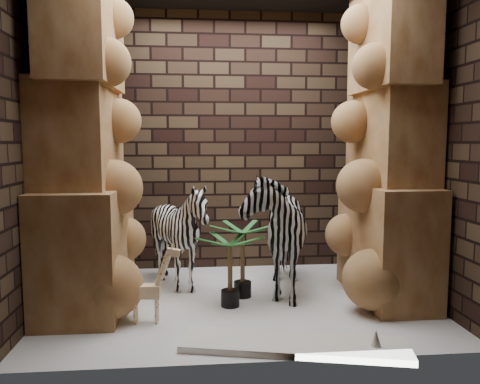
{
  "coord_description": "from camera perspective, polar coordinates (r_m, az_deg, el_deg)",
  "views": [
    {
      "loc": [
        -0.4,
        -4.31,
        1.5
      ],
      "look_at": [
        0.02,
        0.15,
        1.03
      ],
      "focal_mm": 35.26,
      "sensor_mm": 36.0,
      "label": 1
    }
  ],
  "objects": [
    {
      "name": "wall_front",
      "position": [
        3.09,
        2.16,
        6.0
      ],
      "size": [
        3.5,
        0.0,
        3.5
      ],
      "primitive_type": "plane",
      "rotation": [
        -1.57,
        0.0,
        0.0
      ],
      "color": "black",
      "rests_on": "ground"
    },
    {
      "name": "rock_pillar_right",
      "position": [
        4.68,
        17.66,
        5.75
      ],
      "size": [
        0.58,
        1.25,
        3.0
      ],
      "primitive_type": null,
      "color": "tan",
      "rests_on": "floor"
    },
    {
      "name": "palm_front",
      "position": [
        4.61,
        0.32,
        -8.2
      ],
      "size": [
        0.36,
        0.36,
        0.73
      ],
      "primitive_type": null,
      "color": "#1E582A",
      "rests_on": "floor"
    },
    {
      "name": "rock_pillar_left",
      "position": [
        4.42,
        -18.48,
        5.72
      ],
      "size": [
        0.68,
        1.3,
        3.0
      ],
      "primitive_type": null,
      "color": "tan",
      "rests_on": "floor"
    },
    {
      "name": "zebra_right",
      "position": [
        4.73,
        4.08,
        -3.45
      ],
      "size": [
        0.81,
        1.29,
        1.44
      ],
      "primitive_type": "imported",
      "rotation": [
        0.0,
        0.0,
        -0.13
      ],
      "color": "white",
      "rests_on": "floor"
    },
    {
      "name": "wall_left",
      "position": [
        4.52,
        -22.83,
        5.56
      ],
      "size": [
        0.0,
        3.0,
        3.0
      ],
      "primitive_type": "plane",
      "rotation": [
        1.57,
        0.0,
        1.57
      ],
      "color": "black",
      "rests_on": "ground"
    },
    {
      "name": "wall_back",
      "position": [
        5.57,
        -1.22,
        6.04
      ],
      "size": [
        3.5,
        0.0,
        3.5
      ],
      "primitive_type": "plane",
      "rotation": [
        1.57,
        0.0,
        0.0
      ],
      "color": "black",
      "rests_on": "ground"
    },
    {
      "name": "zebra_left",
      "position": [
        4.86,
        -7.32,
        -5.86
      ],
      "size": [
        1.18,
        1.32,
        1.01
      ],
      "primitive_type": "imported",
      "rotation": [
        0.0,
        0.0,
        -0.3
      ],
      "color": "white",
      "rests_on": "floor"
    },
    {
      "name": "floor",
      "position": [
        4.58,
        -0.02,
        -13.07
      ],
      "size": [
        3.5,
        3.5,
        0.0
      ],
      "primitive_type": "plane",
      "color": "white",
      "rests_on": "ground"
    },
    {
      "name": "palm_back",
      "position": [
        4.36,
        -1.21,
        -9.48
      ],
      "size": [
        0.36,
        0.36,
        0.67
      ],
      "primitive_type": null,
      "color": "#1E582A",
      "rests_on": "floor"
    },
    {
      "name": "wall_right",
      "position": [
        4.82,
        21.29,
        5.63
      ],
      "size": [
        0.0,
        3.0,
        3.0
      ],
      "primitive_type": "plane",
      "rotation": [
        1.57,
        0.0,
        -1.57
      ],
      "color": "black",
      "rests_on": "ground"
    },
    {
      "name": "surfboard",
      "position": [
        3.65,
        6.57,
        -17.87
      ],
      "size": [
        1.7,
        0.77,
        0.05
      ],
      "primitive_type": "cube",
      "rotation": [
        0.0,
        0.0,
        -0.23
      ],
      "color": "white",
      "rests_on": "floor"
    },
    {
      "name": "giraffe_toy",
      "position": [
        4.05,
        -11.34,
        -10.73
      ],
      "size": [
        0.36,
        0.14,
        0.68
      ],
      "primitive_type": null,
      "rotation": [
        0.0,
        0.0,
        -0.06
      ],
      "color": "#FDDDA5",
      "rests_on": "floor"
    }
  ]
}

